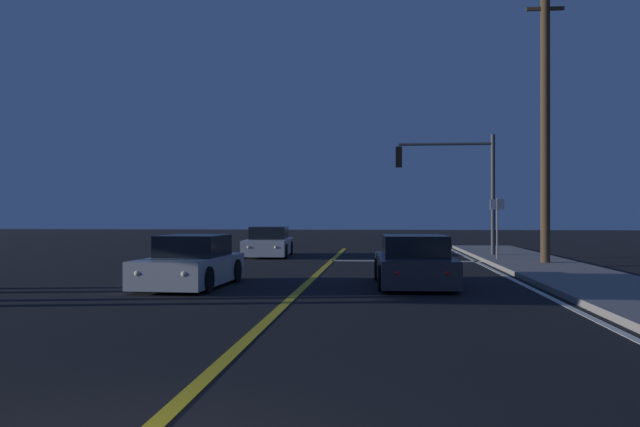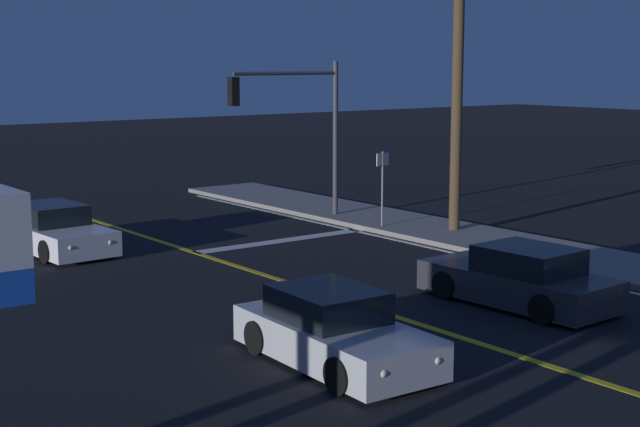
# 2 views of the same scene
# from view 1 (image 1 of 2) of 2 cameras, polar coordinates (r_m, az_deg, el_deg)

# --- Properties ---
(sidewalk_right) EXTENTS (3.20, 43.34, 0.15)m
(sidewalk_right) POSITION_cam_1_polar(r_m,az_deg,el_deg) (17.58, 24.10, -5.98)
(sidewalk_right) COLOR gray
(sidewalk_right) RESTS_ON ground
(lane_line_center) EXTENTS (0.20, 40.94, 0.01)m
(lane_line_center) POSITION_cam_1_polar(r_m,az_deg,el_deg) (16.78, -1.65, -6.52)
(lane_line_center) COLOR gold
(lane_line_center) RESTS_ON ground
(lane_line_edge_right) EXTENTS (0.16, 40.94, 0.01)m
(lane_line_edge_right) POSITION_cam_1_polar(r_m,az_deg,el_deg) (17.08, 18.18, -6.39)
(lane_line_edge_right) COLOR silver
(lane_line_edge_right) RESTS_ON ground
(stop_bar) EXTENTS (6.05, 0.50, 0.01)m
(stop_bar) POSITION_cam_1_polar(r_m,az_deg,el_deg) (27.17, 7.41, -4.07)
(stop_bar) COLOR silver
(stop_bar) RESTS_ON ground
(car_mid_block_charcoal) EXTENTS (2.12, 4.50, 1.34)m
(car_mid_block_charcoal) POSITION_cam_1_polar(r_m,az_deg,el_deg) (17.79, 8.05, -4.29)
(car_mid_block_charcoal) COLOR #2D2D33
(car_mid_block_charcoal) RESTS_ON ground
(car_following_oncoming_white) EXTENTS (2.12, 4.59, 1.34)m
(car_following_oncoming_white) POSITION_cam_1_polar(r_m,az_deg,el_deg) (30.24, -4.43, -2.57)
(car_following_oncoming_white) COLOR silver
(car_following_oncoming_white) RESTS_ON ground
(car_lead_oncoming_silver) EXTENTS (2.07, 4.27, 1.34)m
(car_lead_oncoming_silver) POSITION_cam_1_polar(r_m,az_deg,el_deg) (17.76, -11.00, -4.29)
(car_lead_oncoming_silver) COLOR #B2B5BA
(car_lead_oncoming_silver) RESTS_ON ground
(traffic_signal_near_right) EXTENTS (4.29, 0.28, 5.38)m
(traffic_signal_near_right) POSITION_cam_1_polar(r_m,az_deg,el_deg) (29.62, 11.55, 3.25)
(traffic_signal_near_right) COLOR #38383D
(traffic_signal_near_right) RESTS_ON ground
(utility_pole_right) EXTENTS (1.60, 0.34, 10.77)m
(utility_pole_right) POSITION_cam_1_polar(r_m,az_deg,el_deg) (25.73, 18.75, 8.06)
(utility_pole_right) COLOR #4C3823
(utility_pole_right) RESTS_ON ground
(street_sign_corner) EXTENTS (0.56, 0.11, 2.54)m
(street_sign_corner) POSITION_cam_1_polar(r_m,az_deg,el_deg) (26.98, 14.95, -0.49)
(street_sign_corner) COLOR slate
(street_sign_corner) RESTS_ON ground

